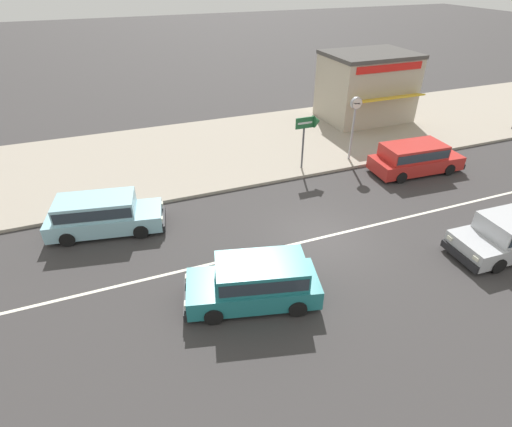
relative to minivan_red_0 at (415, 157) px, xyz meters
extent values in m
plane|color=#383535|center=(-7.45, -3.62, -0.85)|extent=(160.00, 160.00, 0.00)
cube|color=silver|center=(-7.45, -3.62, -0.84)|extent=(50.40, 0.14, 0.01)
cube|color=#9E9384|center=(-7.45, 6.40, -0.77)|extent=(68.00, 10.00, 0.15)
cube|color=red|center=(0.13, -0.01, -0.33)|extent=(4.85, 2.16, 0.70)
cube|color=red|center=(-0.17, 0.01, 0.37)|extent=(3.30, 1.88, 0.70)
cube|color=#28333D|center=(-0.17, 0.01, 0.37)|extent=(3.17, 1.91, 0.45)
cube|color=black|center=(2.55, -0.14, -0.54)|extent=(0.22, 1.86, 0.28)
cube|color=white|center=(2.56, 0.52, -0.18)|extent=(0.09, 0.24, 0.14)
cube|color=white|center=(2.49, -0.80, -0.18)|extent=(0.09, 0.24, 0.14)
cylinder|color=black|center=(1.65, 0.81, -0.55)|extent=(0.61, 0.25, 0.60)
cylinder|color=black|center=(1.55, -0.99, -0.55)|extent=(0.61, 0.25, 0.60)
cylinder|color=black|center=(-1.29, 0.97, -0.55)|extent=(0.61, 0.25, 0.60)
cylinder|color=black|center=(-1.39, -0.83, -0.55)|extent=(0.61, 0.25, 0.60)
cube|color=#93C6D6|center=(-15.58, 0.07, -0.33)|extent=(4.78, 2.49, 0.70)
cube|color=#93C6D6|center=(-15.86, 0.12, 0.37)|extent=(3.29, 2.06, 0.70)
cube|color=#28333D|center=(-15.86, 0.12, 0.37)|extent=(3.18, 2.08, 0.45)
cube|color=black|center=(-13.29, -0.33, -0.54)|extent=(0.41, 1.68, 0.28)
cube|color=white|center=(-13.21, 0.27, -0.18)|extent=(0.12, 0.25, 0.14)
cube|color=white|center=(-13.42, -0.92, -0.18)|extent=(0.12, 0.25, 0.14)
cylinder|color=black|center=(-14.04, 0.63, -0.55)|extent=(0.63, 0.32, 0.60)
cylinder|color=black|center=(-14.33, -0.98, -0.55)|extent=(0.63, 0.32, 0.60)
cylinder|color=black|center=(-16.82, 1.13, -0.55)|extent=(0.63, 0.32, 0.60)
cylinder|color=black|center=(-17.11, -0.49, -0.55)|extent=(0.63, 0.32, 0.60)
cube|color=teal|center=(-11.33, -5.92, -0.33)|extent=(4.58, 2.75, 0.70)
cube|color=teal|center=(-11.07, -5.98, 0.37)|extent=(3.18, 2.24, 0.70)
cube|color=#28333D|center=(-11.07, -5.98, 0.37)|extent=(3.08, 2.25, 0.45)
cube|color=black|center=(-13.45, -5.40, -0.54)|extent=(0.53, 1.72, 0.28)
cube|color=white|center=(-13.57, -6.01, -0.18)|extent=(0.13, 0.25, 0.14)
cube|color=white|center=(-13.27, -4.80, -0.18)|extent=(0.13, 0.25, 0.14)
cylinder|color=black|center=(-12.81, -6.43, -0.55)|extent=(0.64, 0.36, 0.60)
cylinder|color=black|center=(-12.41, -4.78, -0.55)|extent=(0.64, 0.36, 0.60)
cylinder|color=black|center=(-10.24, -7.05, -0.55)|extent=(0.64, 0.36, 0.60)
cylinder|color=black|center=(-9.84, -5.41, -0.55)|extent=(0.64, 0.36, 0.60)
cube|color=#B7BABF|center=(-1.08, -6.93, -0.33)|extent=(4.75, 2.04, 0.70)
cube|color=black|center=(-3.47, -6.84, -0.54)|extent=(0.19, 1.82, 0.28)
cube|color=white|center=(-3.46, -7.49, -0.18)|extent=(0.09, 0.24, 0.14)
cube|color=white|center=(-3.41, -6.19, -0.18)|extent=(0.09, 0.24, 0.14)
cylinder|color=black|center=(-2.56, -7.75, -0.55)|extent=(0.61, 0.24, 0.60)
cylinder|color=black|center=(-2.49, -5.99, -0.55)|extent=(0.61, 0.24, 0.60)
cylinder|color=#9E9EA3|center=(-2.45, 2.35, 0.72)|extent=(0.12, 0.12, 2.84)
cylinder|color=#9E9EA3|center=(-2.45, 2.35, 2.46)|extent=(0.63, 0.18, 0.63)
cylinder|color=white|center=(-2.45, 2.26, 2.46)|extent=(0.55, 0.02, 0.55)
cylinder|color=white|center=(-2.45, 2.45, 2.46)|extent=(0.55, 0.02, 0.55)
cube|color=black|center=(-2.45, 2.25, 2.46)|extent=(0.28, 0.01, 0.04)
cube|color=black|center=(-2.45, 2.25, 2.46)|extent=(0.45, 0.01, 0.11)
cylinder|color=#4C4C51|center=(-5.45, 2.28, 0.42)|extent=(0.10, 0.10, 2.23)
cube|color=#236638|center=(-5.45, 2.24, 1.82)|extent=(1.00, 0.06, 0.57)
cone|color=#236638|center=(-4.77, 2.24, 1.82)|extent=(0.36, 0.63, 0.63)
cube|color=white|center=(-5.45, 2.20, 1.82)|extent=(0.80, 0.01, 0.10)
cube|color=#B2A893|center=(2.15, 7.99, 1.37)|extent=(5.63, 4.18, 4.13)
cube|color=#474442|center=(2.15, 7.99, 3.56)|extent=(5.75, 4.27, 0.24)
cube|color=gold|center=(2.15, 5.55, 1.35)|extent=(5.07, 0.90, 0.28)
cube|color=red|center=(2.15, 5.88, 3.14)|extent=(4.79, 0.08, 0.44)
camera|label=1|loc=(-14.70, -15.02, 8.77)|focal=28.00mm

